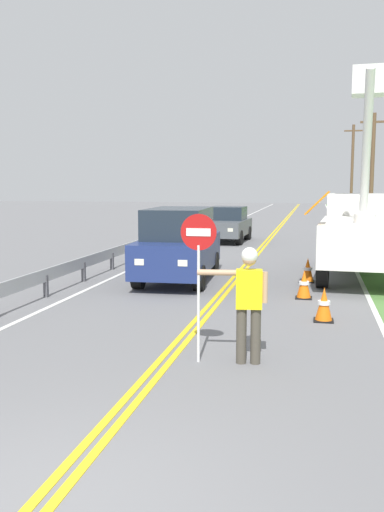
% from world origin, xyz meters
% --- Properties ---
extents(ground_plane, '(160.00, 160.00, 0.00)m').
position_xyz_m(ground_plane, '(0.00, 0.00, 0.00)').
color(ground_plane, slate).
extents(centerline_yellow_left, '(0.11, 110.00, 0.01)m').
position_xyz_m(centerline_yellow_left, '(-0.09, 20.00, 0.01)').
color(centerline_yellow_left, yellow).
rests_on(centerline_yellow_left, ground).
extents(centerline_yellow_right, '(0.11, 110.00, 0.01)m').
position_xyz_m(centerline_yellow_right, '(0.09, 20.00, 0.01)').
color(centerline_yellow_right, yellow).
rests_on(centerline_yellow_right, ground).
extents(edge_line_right, '(0.12, 110.00, 0.01)m').
position_xyz_m(edge_line_right, '(3.60, 20.00, 0.01)').
color(edge_line_right, silver).
rests_on(edge_line_right, ground).
extents(edge_line_left, '(0.12, 110.00, 0.01)m').
position_xyz_m(edge_line_left, '(-3.60, 20.00, 0.01)').
color(edge_line_left, silver).
rests_on(edge_line_left, ground).
extents(flagger_worker, '(1.08, 0.29, 1.83)m').
position_xyz_m(flagger_worker, '(1.29, 4.34, 1.05)').
color(flagger_worker, '#474238').
rests_on(flagger_worker, ground).
extents(stop_sign_paddle, '(0.56, 0.04, 2.33)m').
position_xyz_m(stop_sign_paddle, '(0.52, 4.25, 1.71)').
color(stop_sign_paddle, silver).
rests_on(stop_sign_paddle, ground).
extents(utility_bucket_truck, '(3.01, 6.92, 6.13)m').
position_xyz_m(utility_bucket_truck, '(3.67, 13.60, 1.44)').
color(utility_bucket_truck, white).
rests_on(utility_bucket_truck, ground).
extents(oncoming_suv_nearest, '(2.09, 4.68, 2.10)m').
position_xyz_m(oncoming_suv_nearest, '(-1.56, 11.36, 1.06)').
color(oncoming_suv_nearest, navy).
rests_on(oncoming_suv_nearest, ground).
extents(oncoming_sedan_second, '(2.03, 4.16, 1.70)m').
position_xyz_m(oncoming_sedan_second, '(-1.91, 22.54, 0.83)').
color(oncoming_sedan_second, '#4C5156').
rests_on(oncoming_sedan_second, ground).
extents(utility_pole_mid, '(1.80, 0.28, 7.58)m').
position_xyz_m(utility_pole_mid, '(5.99, 36.10, 3.97)').
color(utility_pole_mid, brown).
rests_on(utility_pole_mid, ground).
extents(utility_pole_far, '(1.80, 0.28, 8.70)m').
position_xyz_m(utility_pole_far, '(5.77, 54.52, 4.53)').
color(utility_pole_far, brown).
rests_on(utility_pole_far, ground).
extents(traffic_cone_lead, '(0.40, 0.40, 0.70)m').
position_xyz_m(traffic_cone_lead, '(2.48, 7.36, 0.34)').
color(traffic_cone_lead, orange).
rests_on(traffic_cone_lead, ground).
extents(traffic_cone_mid, '(0.40, 0.40, 0.70)m').
position_xyz_m(traffic_cone_mid, '(2.04, 9.58, 0.34)').
color(traffic_cone_mid, orange).
rests_on(traffic_cone_mid, ground).
extents(traffic_cone_tail, '(0.40, 0.40, 0.70)m').
position_xyz_m(traffic_cone_tail, '(2.09, 11.93, 0.34)').
color(traffic_cone_tail, orange).
rests_on(traffic_cone_tail, ground).
extents(guardrail_left_shoulder, '(0.10, 32.00, 0.71)m').
position_xyz_m(guardrail_left_shoulder, '(-4.20, 16.34, 0.52)').
color(guardrail_left_shoulder, '#9EA0A3').
rests_on(guardrail_left_shoulder, ground).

